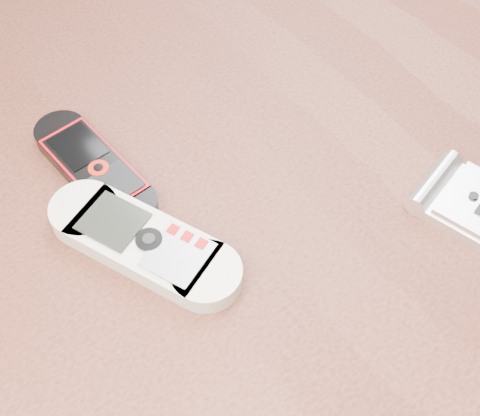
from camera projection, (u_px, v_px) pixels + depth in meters
name	position (u px, v px, depth m)	size (l,w,h in m)	color
table	(235.00, 290.00, 0.57)	(1.20, 0.80, 0.75)	black
nokia_white	(143.00, 243.00, 0.46)	(0.05, 0.15, 0.02)	beige
nokia_black_red	(94.00, 168.00, 0.51)	(0.04, 0.13, 0.01)	black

